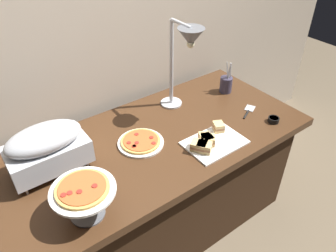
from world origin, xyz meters
The scene contains 11 objects.
ground_plane centered at (0.00, 0.00, 0.00)m, with size 8.00×8.00×0.00m, color brown.
back_wall centered at (0.00, 0.50, 1.20)m, with size 4.40×0.04×2.40m, color #B7A893.
buffet_table centered at (0.00, 0.00, 0.39)m, with size 1.90×0.84×0.76m.
chafing_dish centered at (-0.53, 0.10, 0.91)m, with size 0.39×0.22×0.26m.
heat_lamp centered at (0.34, 0.11, 1.21)m, with size 0.15×0.32×0.57m.
pizza_plate_front centered at (-0.05, 0.01, 0.77)m, with size 0.26×0.26×0.03m.
pizza_plate_center centered at (-0.50, -0.26, 0.90)m, with size 0.28×0.28×0.17m.
sandwich_platter centered at (0.25, -0.22, 0.78)m, with size 0.33×0.23×0.06m.
sauce_cup_near centered at (0.72, -0.29, 0.78)m, with size 0.07×0.07×0.03m.
utensil_holder centered at (0.74, 0.15, 0.82)m, with size 0.08×0.08×0.22m.
serving_spatula centered at (0.68, -0.12, 0.76)m, with size 0.17×0.11×0.01m.
Camera 1 is at (-0.76, -1.22, 1.92)m, focal length 34.78 mm.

